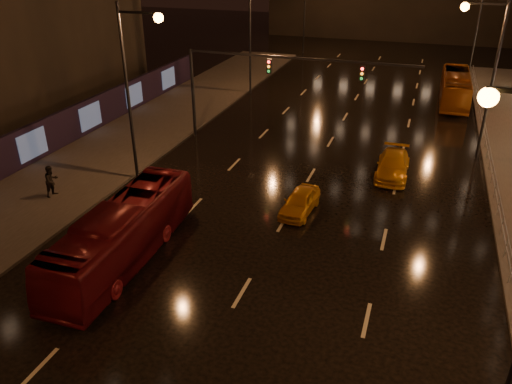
% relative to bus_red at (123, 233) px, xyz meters
% --- Properties ---
extents(ground, '(140.00, 140.00, 0.00)m').
position_rel_bus_red_xyz_m(ground, '(5.71, 15.43, -1.35)').
color(ground, black).
rests_on(ground, ground).
extents(sidewalk_left, '(7.00, 70.00, 0.15)m').
position_rel_bus_red_xyz_m(sidewalk_left, '(-7.79, 10.43, -1.28)').
color(sidewalk_left, '#38332D').
rests_on(sidewalk_left, ground).
extents(hoarding_left, '(0.30, 46.00, 2.50)m').
position_rel_bus_red_xyz_m(hoarding_left, '(-11.49, 7.43, -0.10)').
color(hoarding_left, black).
rests_on(hoarding_left, ground).
extents(traffic_signal, '(15.31, 0.32, 6.20)m').
position_rel_bus_red_xyz_m(traffic_signal, '(0.65, 15.43, 3.38)').
color(traffic_signal, black).
rests_on(traffic_signal, ground).
extents(railing_right, '(0.05, 56.00, 1.00)m').
position_rel_bus_red_xyz_m(railing_right, '(15.91, 13.43, -0.45)').
color(railing_right, '#99999E').
rests_on(railing_right, sidewalk_right).
extents(bus_red, '(2.59, 9.77, 2.70)m').
position_rel_bus_red_xyz_m(bus_red, '(0.00, 0.00, 0.00)').
color(bus_red, '#580C12').
rests_on(bus_red, ground).
extents(bus_curb, '(2.27, 9.55, 2.66)m').
position_rel_bus_red_xyz_m(bus_curb, '(13.96, 30.43, -0.02)').
color(bus_curb, '#883F0D').
rests_on(bus_curb, ground).
extents(taxi_near, '(1.68, 3.62, 1.20)m').
position_rel_bus_red_xyz_m(taxi_near, '(6.21, 6.74, -0.75)').
color(taxi_near, '#C07712').
rests_on(taxi_near, ground).
extents(taxi_far, '(1.88, 4.53, 1.31)m').
position_rel_bus_red_xyz_m(taxi_far, '(10.35, 13.01, -0.70)').
color(taxi_far, '#C47C12').
rests_on(taxi_far, ground).
extents(pedestrian_b, '(0.77, 0.93, 1.76)m').
position_rel_bus_red_xyz_m(pedestrian_b, '(-7.02, 3.90, -0.32)').
color(pedestrian_b, black).
rests_on(pedestrian_b, sidewalk_left).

